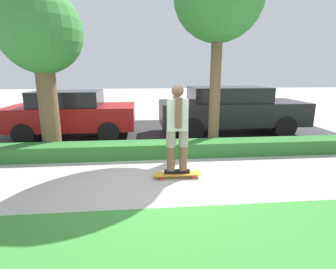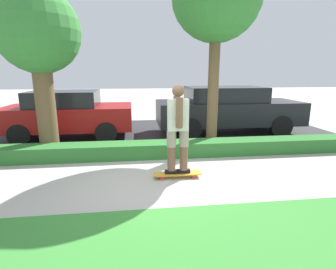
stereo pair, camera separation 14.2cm
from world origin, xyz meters
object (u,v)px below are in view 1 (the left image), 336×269
object	(u,v)px
skater_person	(177,128)
parked_car_front	(72,113)
tree_near	(41,37)
parked_car_middle	(230,109)
skateboard	(177,174)

from	to	relation	value
skater_person	parked_car_front	distance (m)	4.68
skater_person	tree_near	world-z (taller)	tree_near
skater_person	parked_car_middle	size ratio (longest dim) A/B	0.36
parked_car_front	parked_car_middle	world-z (taller)	parked_car_middle
skateboard	parked_car_middle	bearing A→B (deg)	58.32
tree_near	skateboard	bearing A→B (deg)	-32.49
parked_car_middle	parked_car_front	bearing A→B (deg)	-179.60
skater_person	parked_car_middle	distance (m)	4.37
skateboard	parked_car_front	distance (m)	4.73
skateboard	parked_car_middle	world-z (taller)	parked_car_middle
skateboard	skater_person	distance (m)	0.94
parked_car_front	parked_car_middle	bearing A→B (deg)	-0.10
skater_person	parked_car_front	size ratio (longest dim) A/B	0.44
parked_car_middle	skateboard	bearing A→B (deg)	-121.82
skater_person	parked_car_middle	xyz separation A→B (m)	(2.29, 3.72, -0.18)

